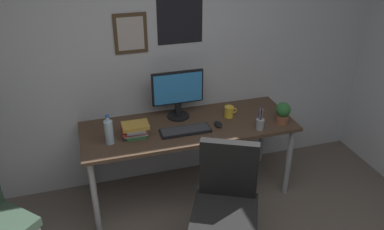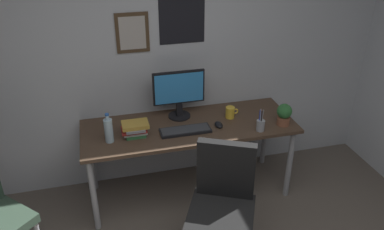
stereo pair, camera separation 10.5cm
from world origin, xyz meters
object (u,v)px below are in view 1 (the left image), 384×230
at_px(monitor, 178,92).
at_px(water_bottle, 109,132).
at_px(office_chair, 226,201).
at_px(potted_plant, 283,112).
at_px(computer_mouse, 218,124).
at_px(book_stack_left, 135,130).
at_px(coffee_mug_near, 229,112).
at_px(pen_cup, 260,124).
at_px(keyboard, 185,131).

xyz_separation_m(monitor, water_bottle, (-0.64, -0.28, -0.13)).
bearing_deg(office_chair, potted_plant, 39.40).
height_order(computer_mouse, water_bottle, water_bottle).
height_order(monitor, computer_mouse, monitor).
bearing_deg(book_stack_left, coffee_mug_near, 7.13).
height_order(computer_mouse, book_stack_left, book_stack_left).
bearing_deg(computer_mouse, book_stack_left, 178.13).
xyz_separation_m(computer_mouse, pen_cup, (0.32, -0.15, 0.04)).
relative_size(monitor, computer_mouse, 4.18).
relative_size(monitor, water_bottle, 1.82).
relative_size(computer_mouse, pen_cup, 0.55).
height_order(water_bottle, pen_cup, water_bottle).
height_order(monitor, water_bottle, monitor).
height_order(keyboard, potted_plant, potted_plant).
bearing_deg(office_chair, keyboard, 98.53).
bearing_deg(coffee_mug_near, keyboard, -161.97).
xyz_separation_m(coffee_mug_near, pen_cup, (0.17, -0.28, 0.00)).
distance_m(monitor, pen_cup, 0.76).
bearing_deg(pen_cup, water_bottle, 173.66).
xyz_separation_m(monitor, coffee_mug_near, (0.44, -0.14, -0.19)).
distance_m(keyboard, water_bottle, 0.63).
distance_m(keyboard, book_stack_left, 0.42).
relative_size(monitor, coffee_mug_near, 3.87).
bearing_deg(book_stack_left, computer_mouse, -1.87).
distance_m(monitor, computer_mouse, 0.45).
bearing_deg(pen_cup, coffee_mug_near, 121.08).
bearing_deg(water_bottle, office_chair, -43.94).
distance_m(monitor, water_bottle, 0.71).
distance_m(monitor, keyboard, 0.36).
height_order(office_chair, pen_cup, office_chair).
xyz_separation_m(computer_mouse, book_stack_left, (-0.72, 0.02, 0.05)).
xyz_separation_m(office_chair, pen_cup, (0.51, 0.57, 0.25)).
distance_m(office_chair, computer_mouse, 0.77).
bearing_deg(pen_cup, keyboard, 167.67).
relative_size(office_chair, monitor, 2.07).
bearing_deg(keyboard, pen_cup, -12.33).
bearing_deg(keyboard, potted_plant, -5.95).
height_order(water_bottle, book_stack_left, water_bottle).
xyz_separation_m(water_bottle, coffee_mug_near, (1.08, 0.14, -0.05)).
height_order(monitor, coffee_mug_near, monitor).
bearing_deg(office_chair, computer_mouse, 74.85).
xyz_separation_m(potted_plant, pen_cup, (-0.23, -0.05, -0.05)).
relative_size(pen_cup, book_stack_left, 0.90).
bearing_deg(pen_cup, office_chair, -132.19).
bearing_deg(computer_mouse, water_bottle, -179.26).
bearing_deg(water_bottle, computer_mouse, 0.74).
relative_size(water_bottle, coffee_mug_near, 2.12).
height_order(office_chair, water_bottle, water_bottle).
height_order(potted_plant, book_stack_left, potted_plant).
relative_size(coffee_mug_near, potted_plant, 0.61).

